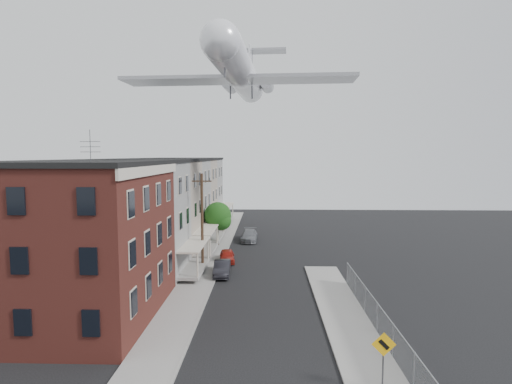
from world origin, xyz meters
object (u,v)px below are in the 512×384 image
utility_pole (202,220)px  car_mid (222,268)px  street_tree (219,217)px  car_far (249,235)px  car_near (227,256)px  warning_sign (384,352)px  airplane (241,74)px

utility_pole → car_mid: (2.00, -1.66, -4.02)m
street_tree → car_far: 5.26m
street_tree → car_near: size_ratio=1.44×
utility_pole → car_far: size_ratio=1.90×
car_mid → car_far: 14.52m
warning_sign → car_far: (-7.40, 31.77, -1.20)m
utility_pole → car_far: utility_pole is taller
car_near → utility_pole: bearing=-131.9°
utility_pole → street_tree: utility_pole is taller
utility_pole → car_near: bearing=54.8°
utility_pole → car_mid: 4.79m
street_tree → airplane: airplane is taller
warning_sign → street_tree: size_ratio=0.54×
utility_pole → car_far: (3.80, 12.75, -3.99)m
car_mid → car_far: bearing=80.2°
warning_sign → car_near: bearing=112.8°
car_near → airplane: (1.43, -0.00, 17.86)m
utility_pole → airplane: airplane is taller
car_mid → airplane: airplane is taller
street_tree → airplane: (3.10, -7.09, 15.02)m
street_tree → car_far: (3.47, 2.83, -2.76)m
street_tree → warning_sign: bearing=-69.4°
utility_pole → car_mid: bearing=-39.7°
car_near → street_tree: bearing=96.5°
warning_sign → utility_pole: bearing=120.5°
warning_sign → car_mid: (-9.20, 17.36, -1.23)m
street_tree → car_near: bearing=-76.7°
car_mid → car_far: size_ratio=0.84×
car_near → airplane: airplane is taller
utility_pole → street_tree: bearing=88.1°
car_far → airplane: airplane is taller
warning_sign → airplane: bearing=109.6°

